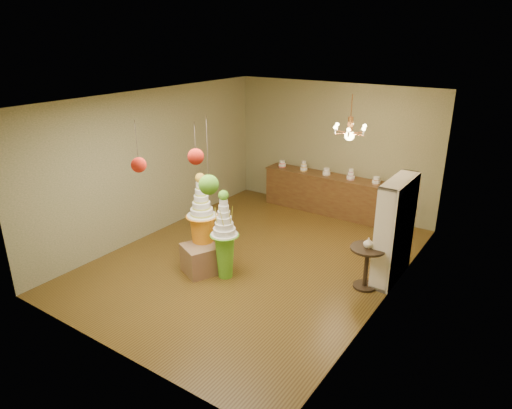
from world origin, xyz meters
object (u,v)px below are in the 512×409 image
Objects in this scene: sideboard at (325,193)px; round_table at (367,262)px; pedestal_green at (225,244)px; pedestal_orange at (203,233)px.

sideboard is 4.10× the size of round_table.
pedestal_orange is (-0.55, 0.07, 0.05)m from pedestal_green.
sideboard is 3.46m from round_table.
pedestal_orange reaches higher than sideboard.
pedestal_orange is at bearing 172.99° from pedestal_green.
round_table is (2.10, -2.75, 0.00)m from sideboard.
round_table is (2.17, 1.03, -0.15)m from pedestal_green.
round_table is at bearing 19.50° from pedestal_orange.
pedestal_orange is at bearing -99.41° from sideboard.
pedestal_orange is 0.59× the size of sideboard.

